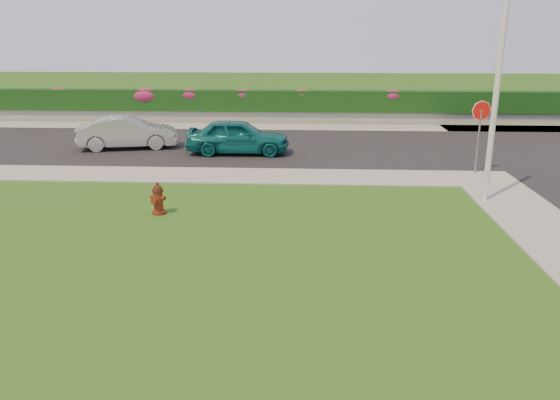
# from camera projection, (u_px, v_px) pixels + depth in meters

# --- Properties ---
(ground) EXTENTS (120.00, 120.00, 0.00)m
(ground) POSITION_uv_depth(u_px,v_px,m) (231.00, 307.00, 9.42)
(ground) COLOR black
(ground) RESTS_ON ground
(street_far) EXTENTS (26.00, 8.00, 0.04)m
(street_far) POSITION_uv_depth(u_px,v_px,m) (159.00, 145.00, 23.04)
(street_far) COLOR black
(street_far) RESTS_ON ground
(sidewalk_far) EXTENTS (24.00, 2.00, 0.04)m
(sidewalk_far) POSITION_uv_depth(u_px,v_px,m) (91.00, 174.00, 18.31)
(sidewalk_far) COLOR gray
(sidewalk_far) RESTS_ON ground
(curb_corner) EXTENTS (2.00, 2.00, 0.04)m
(curb_corner) POSITION_uv_depth(u_px,v_px,m) (484.00, 179.00, 17.65)
(curb_corner) COLOR gray
(curb_corner) RESTS_ON ground
(sidewalk_beyond) EXTENTS (34.00, 2.00, 0.04)m
(sidewalk_beyond) POSITION_uv_depth(u_px,v_px,m) (263.00, 127.00, 27.61)
(sidewalk_beyond) COLOR gray
(sidewalk_beyond) RESTS_ON ground
(retaining_wall) EXTENTS (34.00, 0.40, 0.60)m
(retaining_wall) POSITION_uv_depth(u_px,v_px,m) (266.00, 117.00, 28.96)
(retaining_wall) COLOR gray
(retaining_wall) RESTS_ON ground
(hedge) EXTENTS (32.00, 0.90, 1.10)m
(hedge) POSITION_uv_depth(u_px,v_px,m) (266.00, 101.00, 28.81)
(hedge) COLOR black
(hedge) RESTS_ON retaining_wall
(fire_hydrant) EXTENTS (0.44, 0.42, 0.84)m
(fire_hydrant) POSITION_uv_depth(u_px,v_px,m) (158.00, 199.00, 14.17)
(fire_hydrant) COLOR #511E0C
(fire_hydrant) RESTS_ON ground
(sedan_teal) EXTENTS (3.99, 1.67, 1.35)m
(sedan_teal) POSITION_uv_depth(u_px,v_px,m) (238.00, 136.00, 21.14)
(sedan_teal) COLOR #0B5859
(sedan_teal) RESTS_ON street_far
(sedan_silver) EXTENTS (4.15, 2.25, 1.30)m
(sedan_silver) POSITION_uv_depth(u_px,v_px,m) (128.00, 132.00, 22.13)
(sedan_silver) COLOR #95989C
(sedan_silver) RESTS_ON street_far
(utility_pole) EXTENTS (0.16, 0.16, 5.62)m
(utility_pole) POSITION_uv_depth(u_px,v_px,m) (495.00, 101.00, 14.55)
(utility_pole) COLOR silver
(utility_pole) RESTS_ON ground
(stop_sign) EXTENTS (0.66, 0.17, 2.46)m
(stop_sign) POSITION_uv_depth(u_px,v_px,m) (480.00, 120.00, 17.84)
(stop_sign) COLOR slate
(stop_sign) RESTS_ON ground
(flower_clump_a) EXTENTS (1.09, 0.70, 0.54)m
(flower_clump_a) POSITION_uv_depth(u_px,v_px,m) (58.00, 93.00, 29.18)
(flower_clump_a) COLOR #B81F64
(flower_clump_a) RESTS_ON hedge
(flower_clump_b) EXTENTS (1.54, 0.99, 0.77)m
(flower_clump_b) POSITION_uv_depth(u_px,v_px,m) (146.00, 95.00, 28.97)
(flower_clump_b) COLOR #B81F64
(flower_clump_b) RESTS_ON hedge
(flower_clump_c) EXTENTS (1.28, 0.82, 0.64)m
(flower_clump_c) POSITION_uv_depth(u_px,v_px,m) (190.00, 95.00, 28.83)
(flower_clump_c) COLOR #B81F64
(flower_clump_c) RESTS_ON hedge
(flower_clump_d) EXTENTS (1.16, 0.75, 0.58)m
(flower_clump_d) POSITION_uv_depth(u_px,v_px,m) (243.00, 94.00, 28.68)
(flower_clump_d) COLOR #B81F64
(flower_clump_d) RESTS_ON hedge
(flower_clump_e) EXTENTS (1.11, 0.71, 0.55)m
(flower_clump_e) POSITION_uv_depth(u_px,v_px,m) (302.00, 95.00, 28.52)
(flower_clump_e) COLOR #B81F64
(flower_clump_e) RESTS_ON hedge
(flower_clump_f) EXTENTS (1.25, 0.80, 0.62)m
(flower_clump_f) POSITION_uv_depth(u_px,v_px,m) (392.00, 96.00, 28.29)
(flower_clump_f) COLOR #B81F64
(flower_clump_f) RESTS_ON hedge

